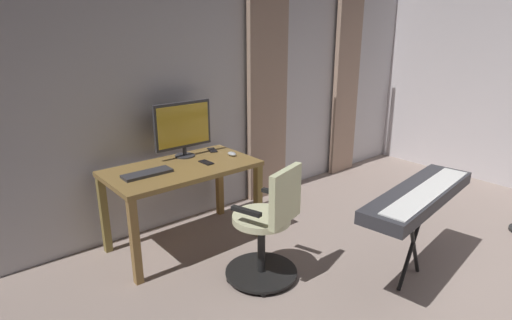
{
  "coord_description": "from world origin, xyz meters",
  "views": [
    {
      "loc": [
        2.58,
        0.45,
        1.87
      ],
      "look_at": [
        0.61,
        -1.92,
        0.87
      ],
      "focal_mm": 29.18,
      "sensor_mm": 36.0,
      "label": 1
    }
  ],
  "objects_px": {
    "computer_keyboard": "(147,173)",
    "cell_phone_face_up": "(206,162)",
    "office_chair": "(268,228)",
    "computer_monitor": "(183,127)",
    "cell_phone_by_monitor": "(212,150)",
    "desk": "(182,177)",
    "piano_keyboard": "(419,197)",
    "computer_mouse": "(232,154)"
  },
  "relations": [
    {
      "from": "computer_keyboard",
      "to": "cell_phone_by_monitor",
      "type": "relative_size",
      "value": 2.76
    },
    {
      "from": "computer_keyboard",
      "to": "computer_mouse",
      "type": "relative_size",
      "value": 3.98
    },
    {
      "from": "office_chair",
      "to": "computer_keyboard",
      "type": "bearing_deg",
      "value": 103.8
    },
    {
      "from": "computer_monitor",
      "to": "cell_phone_face_up",
      "type": "distance_m",
      "value": 0.4
    },
    {
      "from": "cell_phone_by_monitor",
      "to": "cell_phone_face_up",
      "type": "bearing_deg",
      "value": 66.86
    },
    {
      "from": "computer_monitor",
      "to": "cell_phone_by_monitor",
      "type": "height_order",
      "value": "computer_monitor"
    },
    {
      "from": "computer_monitor",
      "to": "computer_mouse",
      "type": "xyz_separation_m",
      "value": [
        -0.34,
        0.26,
        -0.26
      ]
    },
    {
      "from": "office_chair",
      "to": "cell_phone_face_up",
      "type": "relative_size",
      "value": 6.42
    },
    {
      "from": "computer_keyboard",
      "to": "computer_mouse",
      "type": "bearing_deg",
      "value": 178.63
    },
    {
      "from": "desk",
      "to": "piano_keyboard",
      "type": "relative_size",
      "value": 0.97
    },
    {
      "from": "cell_phone_by_monitor",
      "to": "piano_keyboard",
      "type": "distance_m",
      "value": 1.9
    },
    {
      "from": "computer_monitor",
      "to": "piano_keyboard",
      "type": "relative_size",
      "value": 0.43
    },
    {
      "from": "cell_phone_face_up",
      "to": "computer_keyboard",
      "type": "bearing_deg",
      "value": -7.29
    },
    {
      "from": "office_chair",
      "to": "piano_keyboard",
      "type": "relative_size",
      "value": 0.71
    },
    {
      "from": "computer_mouse",
      "to": "piano_keyboard",
      "type": "height_order",
      "value": "computer_mouse"
    },
    {
      "from": "office_chair",
      "to": "cell_phone_face_up",
      "type": "height_order",
      "value": "office_chair"
    },
    {
      "from": "computer_mouse",
      "to": "cell_phone_face_up",
      "type": "distance_m",
      "value": 0.3
    },
    {
      "from": "piano_keyboard",
      "to": "cell_phone_face_up",
      "type": "bearing_deg",
      "value": -70.24
    },
    {
      "from": "cell_phone_face_up",
      "to": "cell_phone_by_monitor",
      "type": "bearing_deg",
      "value": -134.35
    },
    {
      "from": "computer_mouse",
      "to": "computer_monitor",
      "type": "bearing_deg",
      "value": -37.59
    },
    {
      "from": "computer_mouse",
      "to": "cell_phone_face_up",
      "type": "relative_size",
      "value": 0.69
    },
    {
      "from": "computer_mouse",
      "to": "cell_phone_face_up",
      "type": "height_order",
      "value": "computer_mouse"
    },
    {
      "from": "computer_mouse",
      "to": "cell_phone_by_monitor",
      "type": "xyz_separation_m",
      "value": [
        0.05,
        -0.25,
        -0.01
      ]
    },
    {
      "from": "desk",
      "to": "cell_phone_by_monitor",
      "type": "xyz_separation_m",
      "value": [
        -0.46,
        -0.22,
        0.11
      ]
    },
    {
      "from": "office_chair",
      "to": "computer_keyboard",
      "type": "relative_size",
      "value": 2.32
    },
    {
      "from": "office_chair",
      "to": "computer_monitor",
      "type": "distance_m",
      "value": 1.26
    },
    {
      "from": "desk",
      "to": "computer_monitor",
      "type": "relative_size",
      "value": 2.28
    },
    {
      "from": "computer_keyboard",
      "to": "cell_phone_face_up",
      "type": "height_order",
      "value": "computer_keyboard"
    },
    {
      "from": "desk",
      "to": "computer_monitor",
      "type": "distance_m",
      "value": 0.47
    },
    {
      "from": "cell_phone_by_monitor",
      "to": "computer_mouse",
      "type": "bearing_deg",
      "value": 119.49
    },
    {
      "from": "desk",
      "to": "piano_keyboard",
      "type": "bearing_deg",
      "value": 122.29
    },
    {
      "from": "desk",
      "to": "computer_mouse",
      "type": "bearing_deg",
      "value": 176.03
    },
    {
      "from": "computer_monitor",
      "to": "cell_phone_face_up",
      "type": "xyz_separation_m",
      "value": [
        -0.04,
        0.29,
        -0.27
      ]
    },
    {
      "from": "office_chair",
      "to": "computer_monitor",
      "type": "xyz_separation_m",
      "value": [
        0.03,
        -1.12,
        0.57
      ]
    },
    {
      "from": "computer_monitor",
      "to": "computer_mouse",
      "type": "relative_size",
      "value": 5.55
    },
    {
      "from": "desk",
      "to": "cell_phone_by_monitor",
      "type": "height_order",
      "value": "cell_phone_by_monitor"
    },
    {
      "from": "computer_monitor",
      "to": "piano_keyboard",
      "type": "distance_m",
      "value": 2.04
    },
    {
      "from": "computer_keyboard",
      "to": "computer_mouse",
      "type": "distance_m",
      "value": 0.83
    },
    {
      "from": "desk",
      "to": "office_chair",
      "type": "distance_m",
      "value": 0.93
    },
    {
      "from": "computer_monitor",
      "to": "computer_mouse",
      "type": "distance_m",
      "value": 0.5
    },
    {
      "from": "office_chair",
      "to": "piano_keyboard",
      "type": "distance_m",
      "value": 1.12
    },
    {
      "from": "desk",
      "to": "computer_monitor",
      "type": "bearing_deg",
      "value": -125.89
    }
  ]
}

